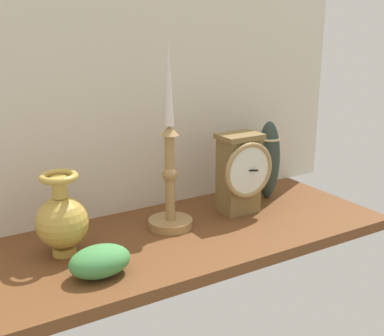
{
  "coord_description": "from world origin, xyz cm",
  "views": [
    {
      "loc": [
        -45.63,
        -86.43,
        44.3
      ],
      "look_at": [
        7.17,
        0.0,
        14.0
      ],
      "focal_mm": 47.69,
      "sensor_mm": 36.0,
      "label": 1
    }
  ],
  "objects_px": {
    "mantel_clock": "(240,172)",
    "tall_ceramic_vase": "(268,160)",
    "brass_vase_bulbous": "(62,219)",
    "candlestick_tall_left": "(170,178)"
  },
  "relations": [
    {
      "from": "mantel_clock",
      "to": "tall_ceramic_vase",
      "type": "height_order",
      "value": "tall_ceramic_vase"
    },
    {
      "from": "brass_vase_bulbous",
      "to": "tall_ceramic_vase",
      "type": "relative_size",
      "value": 0.83
    },
    {
      "from": "mantel_clock",
      "to": "tall_ceramic_vase",
      "type": "relative_size",
      "value": 0.95
    },
    {
      "from": "mantel_clock",
      "to": "brass_vase_bulbous",
      "type": "bearing_deg",
      "value": -179.96
    },
    {
      "from": "candlestick_tall_left",
      "to": "brass_vase_bulbous",
      "type": "xyz_separation_m",
      "value": [
        -0.24,
        -0.01,
        -0.04
      ]
    },
    {
      "from": "mantel_clock",
      "to": "candlestick_tall_left",
      "type": "height_order",
      "value": "candlestick_tall_left"
    },
    {
      "from": "tall_ceramic_vase",
      "to": "mantel_clock",
      "type": "bearing_deg",
      "value": -158.68
    },
    {
      "from": "brass_vase_bulbous",
      "to": "mantel_clock",
      "type": "bearing_deg",
      "value": 0.04
    },
    {
      "from": "brass_vase_bulbous",
      "to": "candlestick_tall_left",
      "type": "bearing_deg",
      "value": 2.08
    },
    {
      "from": "candlestick_tall_left",
      "to": "tall_ceramic_vase",
      "type": "bearing_deg",
      "value": 7.34
    }
  ]
}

